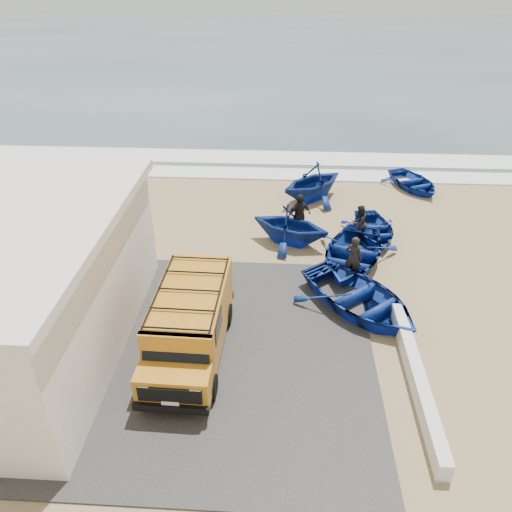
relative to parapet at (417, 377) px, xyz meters
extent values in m
plane|color=#9E845B|center=(-5.00, 3.00, -0.28)|extent=(160.00, 160.00, 0.00)
cube|color=#393735|center=(-7.00, 1.00, -0.25)|extent=(12.00, 10.00, 0.05)
cube|color=#385166|center=(-5.00, 59.00, -0.27)|extent=(180.00, 88.00, 0.01)
cube|color=white|center=(-5.00, 15.00, -0.25)|extent=(180.00, 1.60, 0.06)
cube|color=white|center=(-5.00, 17.50, -0.26)|extent=(180.00, 2.20, 0.04)
cube|color=black|center=(-8.55, 2.50, 2.33)|extent=(0.08, 0.70, 0.90)
cube|color=silver|center=(0.00, 0.00, 0.00)|extent=(0.35, 6.00, 0.55)
cube|color=#C67E1D|center=(-6.42, 1.28, 0.91)|extent=(2.02, 3.98, 1.66)
cube|color=#C67E1D|center=(-6.48, -1.14, 0.53)|extent=(1.94, 0.96, 0.91)
cube|color=black|center=(-6.47, -0.66, 1.34)|extent=(1.77, 0.39, 0.72)
cube|color=black|center=(-6.49, -1.61, 0.63)|extent=(1.63, 0.12, 0.45)
cube|color=black|center=(-6.49, -1.64, 0.20)|extent=(1.96, 0.19, 0.22)
cube|color=black|center=(-6.42, 1.23, 1.82)|extent=(1.92, 3.68, 0.06)
cylinder|color=black|center=(-7.37, -0.71, 0.08)|extent=(0.24, 0.71, 0.71)
cylinder|color=black|center=(-7.28, 2.41, 0.08)|extent=(0.24, 0.71, 0.71)
cylinder|color=black|center=(-5.57, -0.76, 0.08)|extent=(0.24, 0.71, 0.71)
cylinder|color=black|center=(-5.49, 2.36, 0.08)|extent=(0.24, 0.71, 0.71)
imported|color=navy|center=(-1.17, 3.33, 0.20)|extent=(5.42, 5.59, 0.94)
imported|color=navy|center=(-1.14, 6.22, 0.18)|extent=(4.36, 5.18, 0.92)
imported|color=navy|center=(-3.50, 7.68, 0.57)|extent=(4.01, 3.77, 1.69)
imported|color=navy|center=(0.00, 8.46, 0.06)|extent=(2.69, 3.50, 0.67)
imported|color=navy|center=(-2.44, 11.97, 0.65)|extent=(4.65, 4.61, 1.85)
imported|color=navy|center=(2.72, 13.56, 0.07)|extent=(3.53, 4.03, 0.70)
imported|color=black|center=(-1.22, 5.29, 0.58)|extent=(0.74, 0.63, 1.70)
imported|color=black|center=(-0.67, 8.19, 0.48)|extent=(0.92, 0.94, 1.52)
imported|color=black|center=(-3.14, 8.30, 0.68)|extent=(1.20, 0.98, 1.91)
camera|label=1|loc=(-3.84, -10.19, 10.06)|focal=35.00mm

